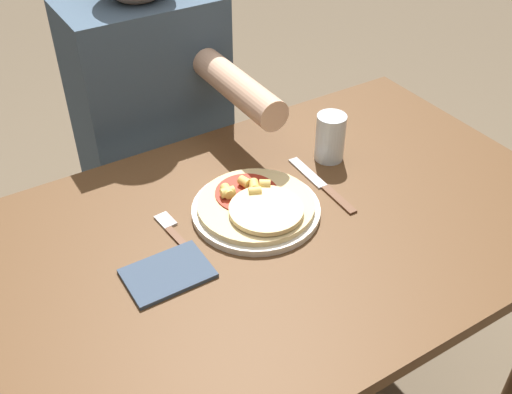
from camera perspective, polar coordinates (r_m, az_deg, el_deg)
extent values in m
cube|color=brown|center=(1.16, 0.33, -4.00)|extent=(1.29, 0.75, 0.03)
cylinder|color=brown|center=(1.87, 10.46, -0.37)|extent=(0.06, 0.06, 0.70)
cylinder|color=silver|center=(1.20, 0.00, -1.24)|extent=(0.26, 0.26, 0.01)
cylinder|color=#E0C689|center=(1.19, 0.00, -0.76)|extent=(0.23, 0.23, 0.01)
cylinder|color=#9E2819|center=(1.21, -0.88, 0.41)|extent=(0.13, 0.13, 0.00)
cylinder|color=beige|center=(1.16, 0.98, -1.21)|extent=(0.15, 0.15, 0.01)
cylinder|color=#E5BC5B|center=(1.21, -0.18, 1.10)|extent=(0.03, 0.03, 0.02)
cylinder|color=#E5BC5B|center=(1.19, -2.72, 0.47)|extent=(0.03, 0.02, 0.02)
cylinder|color=#E5BC5B|center=(1.19, -0.10, 0.52)|extent=(0.03, 0.03, 0.02)
cylinder|color=#E5BC5B|center=(1.19, -2.78, 0.57)|extent=(0.02, 0.03, 0.02)
cylinder|color=#E5BC5B|center=(1.22, -1.09, 1.45)|extent=(0.03, 0.03, 0.02)
cylinder|color=#E5BC5B|center=(1.21, 0.86, 1.23)|extent=(0.03, 0.03, 0.02)
cube|color=brown|center=(1.13, -6.75, -4.68)|extent=(0.03, 0.13, 0.00)
cube|color=silver|center=(1.19, -8.61, -2.23)|extent=(0.03, 0.05, 0.00)
cube|color=brown|center=(1.24, 7.86, -0.20)|extent=(0.02, 0.10, 0.00)
cube|color=silver|center=(1.31, 4.92, 2.34)|extent=(0.03, 0.12, 0.00)
cylinder|color=silver|center=(1.34, 7.08, 5.66)|extent=(0.07, 0.07, 0.11)
cube|color=#38475B|center=(1.08, -8.41, -7.20)|extent=(0.15, 0.10, 0.01)
cylinder|color=#2D2D38|center=(1.85, -10.68, -5.57)|extent=(0.11, 0.11, 0.48)
cylinder|color=#2D2D38|center=(1.89, -6.09, -3.81)|extent=(0.11, 0.11, 0.48)
cube|color=#3D5166|center=(1.57, -10.03, 8.94)|extent=(0.37, 0.22, 0.53)
cylinder|color=tan|center=(1.35, -1.73, 10.39)|extent=(0.07, 0.30, 0.07)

